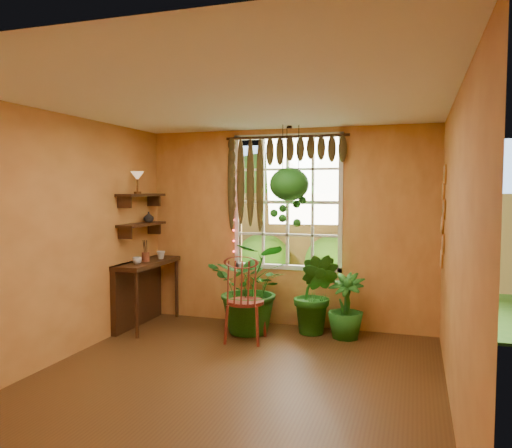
% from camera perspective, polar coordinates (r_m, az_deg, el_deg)
% --- Properties ---
extents(floor, '(4.50, 4.50, 0.00)m').
position_cam_1_polar(floor, '(5.05, -3.13, -17.85)').
color(floor, '#4E3116').
rests_on(floor, ground).
extents(ceiling, '(4.50, 4.50, 0.00)m').
position_cam_1_polar(ceiling, '(4.76, -3.26, 13.93)').
color(ceiling, white).
rests_on(ceiling, wall_back).
extents(wall_back, '(4.00, 0.00, 4.00)m').
position_cam_1_polar(wall_back, '(6.86, 3.57, -0.43)').
color(wall_back, '#E19C4D').
rests_on(wall_back, floor).
extents(wall_left, '(0.00, 4.50, 4.50)m').
position_cam_1_polar(wall_left, '(5.74, -22.17, -1.58)').
color(wall_left, '#E19C4D').
rests_on(wall_left, floor).
extents(wall_right, '(0.00, 4.50, 4.50)m').
position_cam_1_polar(wall_right, '(4.42, 21.84, -3.17)').
color(wall_right, '#E19C4D').
rests_on(wall_right, floor).
extents(window, '(1.52, 0.10, 1.86)m').
position_cam_1_polar(window, '(6.87, 3.64, 2.50)').
color(window, white).
rests_on(window, wall_back).
extents(valance_vine, '(1.70, 0.12, 1.10)m').
position_cam_1_polar(valance_vine, '(6.78, 2.71, 7.36)').
color(valance_vine, '#35210E').
rests_on(valance_vine, window).
extents(string_lights, '(0.03, 0.03, 1.54)m').
position_cam_1_polar(string_lights, '(7.01, -2.58, 2.94)').
color(string_lights, '#FF2633').
rests_on(string_lights, window).
extents(wall_plates, '(0.04, 0.32, 1.10)m').
position_cam_1_polar(wall_plates, '(6.18, 20.56, 0.69)').
color(wall_plates, '#F8F1CB').
rests_on(wall_plates, wall_right).
extents(counter_ledge, '(0.40, 1.20, 0.90)m').
position_cam_1_polar(counter_ledge, '(7.10, -13.05, -6.88)').
color(counter_ledge, '#35210E').
rests_on(counter_ledge, floor).
extents(shelf_lower, '(0.25, 0.90, 0.04)m').
position_cam_1_polar(shelf_lower, '(6.97, -12.91, -0.04)').
color(shelf_lower, '#35210E').
rests_on(shelf_lower, wall_left).
extents(shelf_upper, '(0.25, 0.90, 0.04)m').
position_cam_1_polar(shelf_upper, '(6.95, -12.96, 3.25)').
color(shelf_upper, '#35210E').
rests_on(shelf_upper, wall_left).
extents(backyard, '(14.00, 10.00, 12.00)m').
position_cam_1_polar(backyard, '(11.36, 10.50, 0.93)').
color(backyard, '#255819').
rests_on(backyard, ground).
extents(windsor_chair, '(0.50, 0.53, 1.24)m').
position_cam_1_polar(windsor_chair, '(6.24, -1.29, -10.10)').
color(windsor_chair, maroon).
rests_on(windsor_chair, floor).
extents(potted_plant_left, '(1.18, 1.05, 1.21)m').
position_cam_1_polar(potted_plant_left, '(6.55, -0.40, -7.23)').
color(potted_plant_left, '#164512').
rests_on(potted_plant_left, floor).
extents(potted_plant_mid, '(0.66, 0.57, 1.06)m').
position_cam_1_polar(potted_plant_mid, '(6.54, 6.84, -7.93)').
color(potted_plant_mid, '#164512').
rests_on(potted_plant_mid, floor).
extents(potted_plant_right, '(0.55, 0.55, 0.82)m').
position_cam_1_polar(potted_plant_right, '(6.46, 10.23, -9.21)').
color(potted_plant_right, '#164512').
rests_on(potted_plant_right, floor).
extents(hanging_basket, '(0.51, 0.51, 1.32)m').
position_cam_1_polar(hanging_basket, '(6.51, 3.82, 4.20)').
color(hanging_basket, black).
rests_on(hanging_basket, ceiling).
extents(cup_a, '(0.13, 0.13, 0.09)m').
position_cam_1_polar(cup_a, '(6.72, -13.43, -4.09)').
color(cup_a, silver).
rests_on(cup_a, counter_ledge).
extents(cup_b, '(0.13, 0.13, 0.11)m').
position_cam_1_polar(cup_b, '(7.14, -10.82, -3.50)').
color(cup_b, beige).
rests_on(cup_b, counter_ledge).
extents(brush_jar, '(0.10, 0.10, 0.37)m').
position_cam_1_polar(brush_jar, '(6.93, -12.51, -3.01)').
color(brush_jar, brown).
rests_on(brush_jar, counter_ledge).
extents(shelf_vase, '(0.17, 0.17, 0.15)m').
position_cam_1_polar(shelf_vase, '(7.11, -12.17, 0.79)').
color(shelf_vase, '#B2AD99').
rests_on(shelf_vase, shelf_lower).
extents(tiffany_lamp, '(0.18, 0.18, 0.30)m').
position_cam_1_polar(tiffany_lamp, '(6.84, -13.41, 5.22)').
color(tiffany_lamp, '#583519').
rests_on(tiffany_lamp, shelf_upper).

